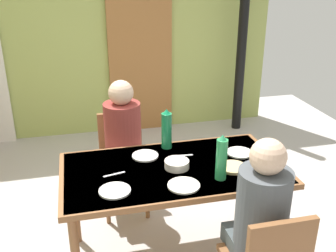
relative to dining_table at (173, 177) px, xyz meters
name	(u,v)px	position (x,y,z in m)	size (l,w,h in m)	color
wall_back	(93,30)	(-0.35, 2.59, 0.63)	(4.54, 0.10, 2.62)	#A5B25C
door_wooden	(140,55)	(0.21, 2.51, 0.32)	(0.80, 0.05, 2.00)	#9C6433
stove_pipe_column	(243,29)	(1.45, 2.24, 0.63)	(0.12, 0.12, 2.62)	black
dining_table	(173,177)	(0.00, 0.00, 0.00)	(1.53, 0.82, 0.76)	brown
chair_far_diner	(122,156)	(-0.26, 0.76, -0.19)	(0.40, 0.40, 0.87)	brown
person_near_diner	(261,209)	(0.35, -0.63, 0.10)	(0.30, 0.37, 0.77)	#424B4D
person_far_diner	(123,133)	(-0.26, 0.63, 0.10)	(0.30, 0.37, 0.77)	maroon
water_bottle_green_near	(221,158)	(0.26, -0.22, 0.22)	(0.07, 0.07, 0.31)	#2D9C54
water_bottle_green_far	(167,130)	(0.03, 0.32, 0.22)	(0.08, 0.08, 0.31)	#1C7B48
serving_bowl_center	(177,164)	(0.02, -0.01, 0.10)	(0.17, 0.17, 0.06)	silver
dinner_plate_near_left	(145,156)	(-0.16, 0.21, 0.08)	(0.19, 0.19, 0.01)	white
dinner_plate_near_right	(240,153)	(0.53, 0.10, 0.08)	(0.19, 0.19, 0.01)	white
dinner_plate_far_center	(115,191)	(-0.43, -0.21, 0.08)	(0.20, 0.20, 0.01)	white
dinner_plate_far_side	(184,185)	(0.01, -0.25, 0.08)	(0.21, 0.21, 0.01)	white
drinking_glass_by_near_diner	(262,161)	(0.59, -0.14, 0.12)	(0.06, 0.06, 0.10)	silver
bread_plate_sliced	(233,167)	(0.40, -0.11, 0.08)	(0.19, 0.19, 0.02)	#DBB77A
cutlery_knife_near	(114,174)	(-0.41, 0.00, 0.08)	(0.15, 0.02, 0.00)	silver
cutlery_fork_near	(183,156)	(0.11, 0.16, 0.08)	(0.15, 0.02, 0.00)	silver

